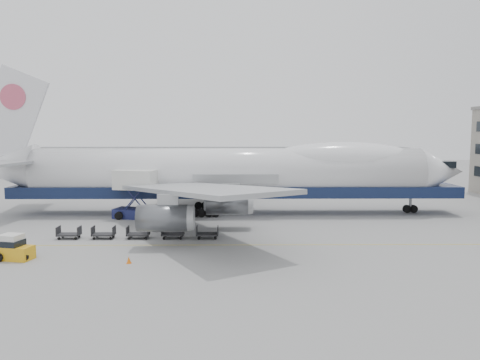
{
  "coord_description": "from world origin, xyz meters",
  "views": [
    {
      "loc": [
        0.98,
        -51.2,
        11.21
      ],
      "look_at": [
        1.53,
        6.0,
        5.2
      ],
      "focal_mm": 35.0,
      "sensor_mm": 36.0,
      "label": 1
    }
  ],
  "objects": [
    {
      "name": "ground",
      "position": [
        0.0,
        0.0,
        0.0
      ],
      "size": [
        260.0,
        260.0,
        0.0
      ],
      "primitive_type": "plane",
      "color": "gray",
      "rests_on": "ground"
    },
    {
      "name": "apron_line",
      "position": [
        0.0,
        -6.0,
        0.01
      ],
      "size": [
        60.0,
        0.15,
        0.01
      ],
      "primitive_type": "cube",
      "color": "gold",
      "rests_on": "ground"
    },
    {
      "name": "hangar",
      "position": [
        -10.0,
        70.0,
        3.5
      ],
      "size": [
        110.0,
        8.0,
        7.0
      ],
      "primitive_type": "cube",
      "color": "slate",
      "rests_on": "ground"
    },
    {
      "name": "airliner",
      "position": [
        0.64,
        12.0,
        5.62
      ],
      "size": [
        67.0,
        55.3,
        19.98
      ],
      "color": "white",
      "rests_on": "ground"
    },
    {
      "name": "catering_truck",
      "position": [
        -11.8,
        8.52,
        3.47
      ],
      "size": [
        6.16,
        4.89,
        6.24
      ],
      "rotation": [
        0.0,
        0.0,
        -0.26
      ],
      "color": "#1A1F4F",
      "rests_on": "ground"
    },
    {
      "name": "baggage_tug",
      "position": [
        -18.48,
        -10.98,
        0.99
      ],
      "size": [
        3.31,
        2.24,
        2.22
      ],
      "rotation": [
        0.0,
        0.0,
        -0.22
      ],
      "color": "gold",
      "rests_on": "ground"
    },
    {
      "name": "traffic_cone",
      "position": [
        -8.11,
        -12.32,
        0.29
      ],
      "size": [
        0.41,
        0.41,
        0.61
      ],
      "rotation": [
        0.0,
        0.0,
        0.35
      ],
      "color": "orange",
      "rests_on": "ground"
    },
    {
      "name": "dolly_0",
      "position": [
        -16.43,
        -3.1,
        0.53
      ],
      "size": [
        2.3,
        1.35,
        1.3
      ],
      "color": "#2D2D30",
      "rests_on": "ground"
    },
    {
      "name": "dolly_1",
      "position": [
        -12.82,
        -3.1,
        0.53
      ],
      "size": [
        2.3,
        1.35,
        1.3
      ],
      "color": "#2D2D30",
      "rests_on": "ground"
    },
    {
      "name": "dolly_2",
      "position": [
        -9.2,
        -3.1,
        0.53
      ],
      "size": [
        2.3,
        1.35,
        1.3
      ],
      "color": "#2D2D30",
      "rests_on": "ground"
    },
    {
      "name": "dolly_3",
      "position": [
        -5.59,
        -3.1,
        0.53
      ],
      "size": [
        2.3,
        1.35,
        1.3
      ],
      "color": "#2D2D30",
      "rests_on": "ground"
    },
    {
      "name": "dolly_4",
      "position": [
        -1.98,
        -3.1,
        0.53
      ],
      "size": [
        2.3,
        1.35,
        1.3
      ],
      "color": "#2D2D30",
      "rests_on": "ground"
    }
  ]
}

